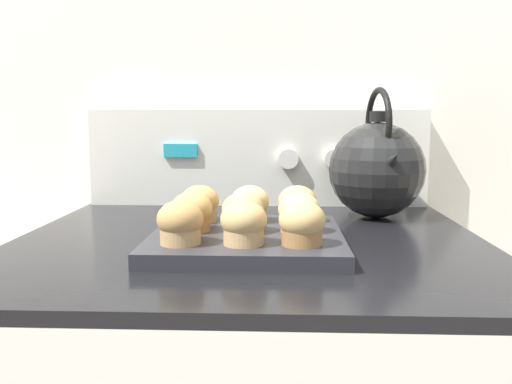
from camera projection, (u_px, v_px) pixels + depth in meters
The scene contains 13 objects.
wall_back at pixel (259, 65), 1.20m from camera, with size 8.00×0.05×2.40m.
control_panel at pixel (258, 157), 1.17m from camera, with size 0.72×0.07×0.20m.
muffin_pan at pixel (245, 239), 0.80m from camera, with size 0.28×0.28×0.02m.
muffin_r0_c0 at pixel (180, 223), 0.72m from camera, with size 0.06×0.06×0.06m.
muffin_r0_c1 at pixel (242, 224), 0.71m from camera, with size 0.06×0.06×0.06m.
muffin_r0_c2 at pixel (302, 224), 0.71m from camera, with size 0.06×0.06×0.06m.
muffin_r1_c0 at pixel (192, 213), 0.80m from camera, with size 0.06×0.06×0.06m.
muffin_r1_c1 at pixel (243, 214), 0.79m from camera, with size 0.06×0.06×0.06m.
muffin_r1_c2 at pixel (299, 213), 0.79m from camera, with size 0.06×0.06×0.06m.
muffin_r2_c0 at pixel (200, 204), 0.87m from camera, with size 0.06×0.06×0.06m.
muffin_r2_c1 at pixel (250, 205), 0.87m from camera, with size 0.06×0.06×0.06m.
muffin_r2_c2 at pixel (297, 205), 0.87m from camera, with size 0.06×0.06×0.06m.
tea_kettle at pixel (377, 168), 1.02m from camera, with size 0.18×0.21×0.24m.
Camera 1 is at (0.05, -0.48, 1.09)m, focal length 38.00 mm.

